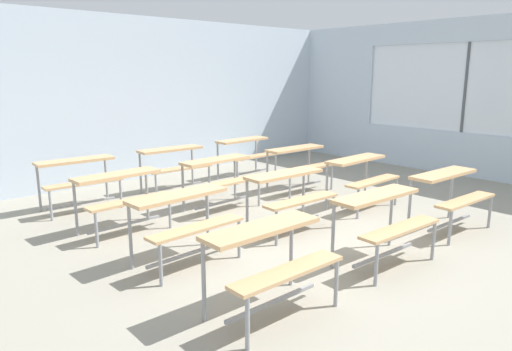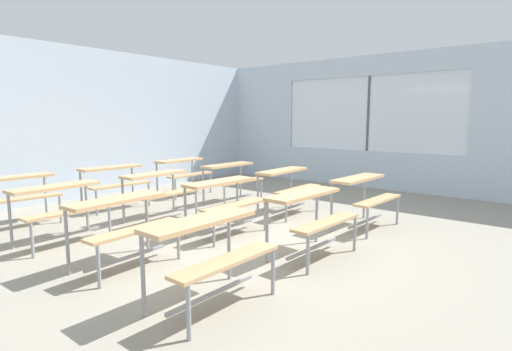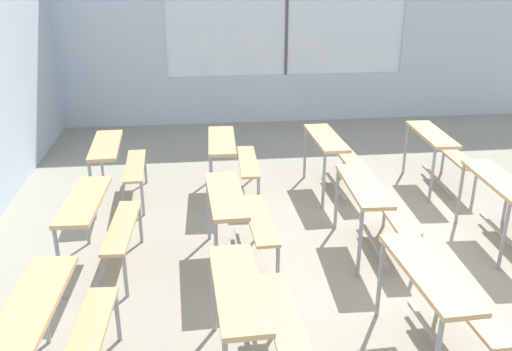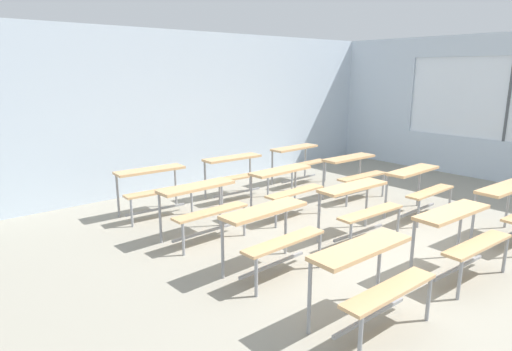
{
  "view_description": "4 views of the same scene",
  "coord_description": "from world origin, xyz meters",
  "px_view_note": "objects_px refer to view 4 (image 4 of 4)",
  "views": [
    {
      "loc": [
        -3.99,
        -3.53,
        2.0
      ],
      "look_at": [
        0.11,
        1.05,
        0.62
      ],
      "focal_mm": 32.51,
      "sensor_mm": 36.0,
      "label": 1
    },
    {
      "loc": [
        -3.8,
        -3.3,
        1.6
      ],
      "look_at": [
        1.03,
        0.6,
        0.71
      ],
      "focal_mm": 28.0,
      "sensor_mm": 36.0,
      "label": 2
    },
    {
      "loc": [
        -4.65,
        2.15,
        2.8
      ],
      "look_at": [
        1.0,
        1.5,
        0.53
      ],
      "focal_mm": 38.36,
      "sensor_mm": 36.0,
      "label": 3
    },
    {
      "loc": [
        -4.54,
        -2.98,
        2.26
      ],
      "look_at": [
        -0.66,
        1.64,
        0.8
      ],
      "focal_mm": 30.48,
      "sensor_mm": 36.0,
      "label": 4
    }
  ],
  "objects_px": {
    "desk_bench_r0c1": "(460,228)",
    "desk_bench_r1c2": "(419,181)",
    "desk_bench_r1c1": "(359,200)",
    "desk_bench_r2c0": "(202,199)",
    "desk_bench_r2c1": "(285,181)",
    "desk_bench_r1c0": "(271,226)",
    "desk_bench_r2c2": "(353,167)",
    "desk_bench_r0c2": "(512,201)",
    "desk_bench_r3c0": "(154,181)",
    "desk_bench_r3c2": "(298,156)",
    "desk_bench_r3c1": "(236,167)",
    "desk_bench_r0c0": "(370,268)"
  },
  "relations": [
    {
      "from": "desk_bench_r0c1",
      "to": "desk_bench_r1c2",
      "type": "height_order",
      "value": "same"
    },
    {
      "from": "desk_bench_r1c1",
      "to": "desk_bench_r2c0",
      "type": "relative_size",
      "value": 1.0
    },
    {
      "from": "desk_bench_r2c1",
      "to": "desk_bench_r2c0",
      "type": "bearing_deg",
      "value": 177.32
    },
    {
      "from": "desk_bench_r1c0",
      "to": "desk_bench_r2c2",
      "type": "height_order",
      "value": "same"
    },
    {
      "from": "desk_bench_r0c2",
      "to": "desk_bench_r2c1",
      "type": "distance_m",
      "value": 3.15
    },
    {
      "from": "desk_bench_r3c0",
      "to": "desk_bench_r2c0",
      "type": "bearing_deg",
      "value": -85.82
    },
    {
      "from": "desk_bench_r1c1",
      "to": "desk_bench_r3c2",
      "type": "xyz_separation_m",
      "value": [
        1.57,
        2.68,
        0.0
      ]
    },
    {
      "from": "desk_bench_r1c2",
      "to": "desk_bench_r3c1",
      "type": "xyz_separation_m",
      "value": [
        -1.59,
        2.65,
        0.0
      ]
    },
    {
      "from": "desk_bench_r2c2",
      "to": "desk_bench_r3c1",
      "type": "relative_size",
      "value": 0.99
    },
    {
      "from": "desk_bench_r0c2",
      "to": "desk_bench_r1c0",
      "type": "relative_size",
      "value": 1.0
    },
    {
      "from": "desk_bench_r3c1",
      "to": "desk_bench_r0c0",
      "type": "bearing_deg",
      "value": -108.55
    },
    {
      "from": "desk_bench_r1c2",
      "to": "desk_bench_r2c0",
      "type": "xyz_separation_m",
      "value": [
        -3.16,
        1.36,
        0.0
      ]
    },
    {
      "from": "desk_bench_r1c2",
      "to": "desk_bench_r2c0",
      "type": "distance_m",
      "value": 3.44
    },
    {
      "from": "desk_bench_r2c1",
      "to": "desk_bench_r1c1",
      "type": "bearing_deg",
      "value": -89.11
    },
    {
      "from": "desk_bench_r0c2",
      "to": "desk_bench_r1c0",
      "type": "height_order",
      "value": "same"
    },
    {
      "from": "desk_bench_r0c1",
      "to": "desk_bench_r3c1",
      "type": "distance_m",
      "value": 4.06
    },
    {
      "from": "desk_bench_r3c2",
      "to": "desk_bench_r0c1",
      "type": "bearing_deg",
      "value": -113.58
    },
    {
      "from": "desk_bench_r0c0",
      "to": "desk_bench_r2c2",
      "type": "distance_m",
      "value": 4.16
    },
    {
      "from": "desk_bench_r0c2",
      "to": "desk_bench_r2c0",
      "type": "xyz_separation_m",
      "value": [
        -3.15,
        2.73,
        0.0
      ]
    },
    {
      "from": "desk_bench_r0c2",
      "to": "desk_bench_r2c0",
      "type": "distance_m",
      "value": 4.17
    },
    {
      "from": "desk_bench_r0c1",
      "to": "desk_bench_r2c0",
      "type": "height_order",
      "value": "same"
    },
    {
      "from": "desk_bench_r3c0",
      "to": "desk_bench_r2c2",
      "type": "bearing_deg",
      "value": -20.69
    },
    {
      "from": "desk_bench_r0c0",
      "to": "desk_bench_r3c0",
      "type": "height_order",
      "value": "same"
    },
    {
      "from": "desk_bench_r0c0",
      "to": "desk_bench_r1c1",
      "type": "xyz_separation_m",
      "value": [
        1.63,
        1.36,
        0.0
      ]
    },
    {
      "from": "desk_bench_r1c1",
      "to": "desk_bench_r3c2",
      "type": "distance_m",
      "value": 3.11
    },
    {
      "from": "desk_bench_r1c2",
      "to": "desk_bench_r3c2",
      "type": "height_order",
      "value": "same"
    },
    {
      "from": "desk_bench_r0c1",
      "to": "desk_bench_r3c2",
      "type": "xyz_separation_m",
      "value": [
        1.6,
        4.08,
        0.0
      ]
    },
    {
      "from": "desk_bench_r1c1",
      "to": "desk_bench_r2c0",
      "type": "height_order",
      "value": "same"
    },
    {
      "from": "desk_bench_r0c2",
      "to": "desk_bench_r1c0",
      "type": "distance_m",
      "value": 3.4
    },
    {
      "from": "desk_bench_r0c1",
      "to": "desk_bench_r2c0",
      "type": "relative_size",
      "value": 1.01
    },
    {
      "from": "desk_bench_r2c0",
      "to": "desk_bench_r2c2",
      "type": "distance_m",
      "value": 3.19
    },
    {
      "from": "desk_bench_r0c0",
      "to": "desk_bench_r3c0",
      "type": "xyz_separation_m",
      "value": [
        -0.01,
        4.07,
        0.0
      ]
    },
    {
      "from": "desk_bench_r3c1",
      "to": "desk_bench_r3c2",
      "type": "distance_m",
      "value": 1.62
    },
    {
      "from": "desk_bench_r0c2",
      "to": "desk_bench_r1c2",
      "type": "height_order",
      "value": "same"
    },
    {
      "from": "desk_bench_r1c2",
      "to": "desk_bench_r2c1",
      "type": "bearing_deg",
      "value": 138.69
    },
    {
      "from": "desk_bench_r0c1",
      "to": "desk_bench_r1c2",
      "type": "bearing_deg",
      "value": 44.6
    },
    {
      "from": "desk_bench_r0c2",
      "to": "desk_bench_r3c2",
      "type": "relative_size",
      "value": 1.01
    },
    {
      "from": "desk_bench_r3c1",
      "to": "desk_bench_r2c0",
      "type": "bearing_deg",
      "value": -137.7
    },
    {
      "from": "desk_bench_r0c2",
      "to": "desk_bench_r3c1",
      "type": "distance_m",
      "value": 4.32
    },
    {
      "from": "desk_bench_r2c1",
      "to": "desk_bench_r2c2",
      "type": "xyz_separation_m",
      "value": [
        1.64,
        -0.06,
        0.0
      ]
    },
    {
      "from": "desk_bench_r0c0",
      "to": "desk_bench_r1c1",
      "type": "bearing_deg",
      "value": 40.6
    },
    {
      "from": "desk_bench_r1c1",
      "to": "desk_bench_r2c2",
      "type": "xyz_separation_m",
      "value": [
        1.57,
        1.3,
        0.0
      ]
    },
    {
      "from": "desk_bench_r0c1",
      "to": "desk_bench_r3c0",
      "type": "relative_size",
      "value": 1.0
    },
    {
      "from": "desk_bench_r0c0",
      "to": "desk_bench_r2c2",
      "type": "relative_size",
      "value": 0.99
    },
    {
      "from": "desk_bench_r3c1",
      "to": "desk_bench_r3c2",
      "type": "bearing_deg",
      "value": 3.7
    },
    {
      "from": "desk_bench_r1c1",
      "to": "desk_bench_r3c2",
      "type": "bearing_deg",
      "value": 61.89
    },
    {
      "from": "desk_bench_r0c1",
      "to": "desk_bench_r2c1",
      "type": "xyz_separation_m",
      "value": [
        -0.04,
        2.75,
        0.0
      ]
    },
    {
      "from": "desk_bench_r1c2",
      "to": "desk_bench_r3c1",
      "type": "distance_m",
      "value": 3.09
    },
    {
      "from": "desk_bench_r2c1",
      "to": "desk_bench_r0c0",
      "type": "bearing_deg",
      "value": -121.98
    },
    {
      "from": "desk_bench_r1c1",
      "to": "desk_bench_r3c0",
      "type": "xyz_separation_m",
      "value": [
        -1.65,
        2.71,
        0.0
      ]
    }
  ]
}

